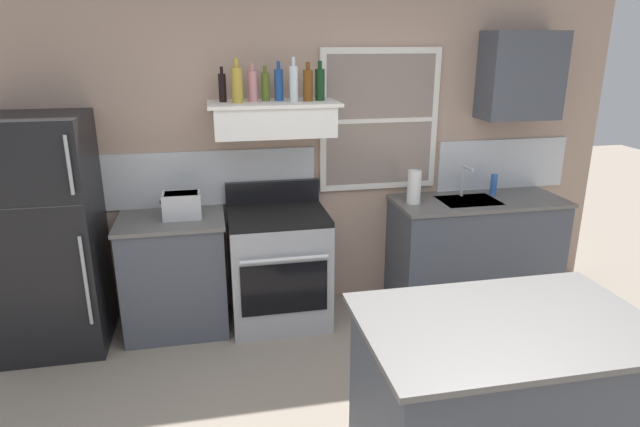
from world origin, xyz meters
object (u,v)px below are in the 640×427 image
at_px(bottle_blue_liqueur, 279,84).
at_px(bottle_olive_oil_square, 265,86).
at_px(dish_soap_bottle, 494,184).
at_px(bottle_rose_pink, 253,86).
at_px(bottle_dark_green_wine, 320,84).
at_px(bottle_amber_wine, 308,85).
at_px(bottle_clear_tall, 294,83).
at_px(refrigerator, 47,236).
at_px(bottle_champagne_gold_foil, 237,84).
at_px(bottle_balsamic_dark, 222,87).
at_px(toaster, 182,205).
at_px(kitchen_island, 499,402).
at_px(stove_range, 279,266).
at_px(paper_towel_roll, 414,187).

bearing_deg(bottle_blue_liqueur, bottle_olive_oil_square, 178.20).
bearing_deg(dish_soap_bottle, bottle_olive_oil_square, 179.96).
xyz_separation_m(bottle_rose_pink, bottle_dark_green_wine, (0.50, -0.02, 0.01)).
bearing_deg(bottle_blue_liqueur, bottle_amber_wine, -17.90).
bearing_deg(bottle_blue_liqueur, bottle_clear_tall, -38.12).
bearing_deg(refrigerator, dish_soap_bottle, 2.60).
relative_size(bottle_champagne_gold_foil, bottle_rose_pink, 1.14).
relative_size(bottle_balsamic_dark, bottle_dark_green_wine, 0.88).
relative_size(bottle_clear_tall, bottle_dark_green_wine, 1.11).
distance_m(toaster, bottle_olive_oil_square, 1.08).
xyz_separation_m(bottle_rose_pink, dish_soap_bottle, (2.02, 0.02, -0.86)).
xyz_separation_m(toaster, bottle_olive_oil_square, (0.66, 0.11, 0.84)).
bearing_deg(toaster, bottle_clear_tall, 1.84).
distance_m(refrigerator, toaster, 0.96).
height_order(bottle_rose_pink, kitchen_island, bottle_rose_pink).
distance_m(bottle_rose_pink, bottle_clear_tall, 0.30).
distance_m(stove_range, bottle_clear_tall, 1.42).
height_order(paper_towel_roll, dish_soap_bottle, paper_towel_roll).
bearing_deg(bottle_clear_tall, bottle_olive_oil_square, 157.72).
bearing_deg(bottle_champagne_gold_foil, bottle_blue_liqueur, 14.06).
height_order(bottle_rose_pink, bottle_clear_tall, bottle_clear_tall).
bearing_deg(bottle_olive_oil_square, bottle_champagne_gold_foil, -159.09).
height_order(bottle_rose_pink, bottle_amber_wine, bottle_amber_wine).
height_order(stove_range, bottle_balsamic_dark, bottle_balsamic_dark).
xyz_separation_m(toaster, bottle_balsamic_dark, (0.35, 0.11, 0.84)).
height_order(bottle_champagne_gold_foil, bottle_dark_green_wine, bottle_champagne_gold_foil).
xyz_separation_m(bottle_champagne_gold_foil, bottle_rose_pink, (0.12, 0.06, -0.02)).
bearing_deg(stove_range, bottle_balsamic_dark, 159.53).
bearing_deg(bottle_clear_tall, paper_towel_roll, -1.17).
bearing_deg(bottle_balsamic_dark, bottle_amber_wine, -6.12).
xyz_separation_m(bottle_champagne_gold_foil, paper_towel_roll, (1.38, -0.02, -0.83)).
xyz_separation_m(bottle_balsamic_dark, bottle_olive_oil_square, (0.31, 0.00, 0.00)).
bearing_deg(bottle_balsamic_dark, refrigerator, -173.01).
height_order(bottle_balsamic_dark, paper_towel_roll, bottle_balsamic_dark).
height_order(toaster, dish_soap_bottle, toaster).
bearing_deg(toaster, bottle_amber_wine, 2.30).
relative_size(refrigerator, bottle_amber_wine, 6.06).
bearing_deg(paper_towel_roll, bottle_balsamic_dark, 176.23).
xyz_separation_m(bottle_amber_wine, kitchen_island, (0.60, -1.97, -1.41)).
relative_size(bottle_olive_oil_square, dish_soap_bottle, 1.41).
xyz_separation_m(stove_range, bottle_rose_pink, (-0.14, 0.12, 1.40)).
relative_size(stove_range, bottle_clear_tall, 3.41).
bearing_deg(dish_soap_bottle, paper_towel_roll, -172.49).
distance_m(bottle_rose_pink, bottle_amber_wine, 0.41).
relative_size(bottle_champagne_gold_foil, kitchen_island, 0.22).
height_order(toaster, bottle_rose_pink, bottle_rose_pink).
bearing_deg(bottle_dark_green_wine, bottle_blue_liqueur, 172.80).
relative_size(refrigerator, dish_soap_bottle, 9.48).
bearing_deg(bottle_balsamic_dark, bottle_rose_pink, -3.57).
bearing_deg(bottle_amber_wine, bottle_dark_green_wine, 16.66).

